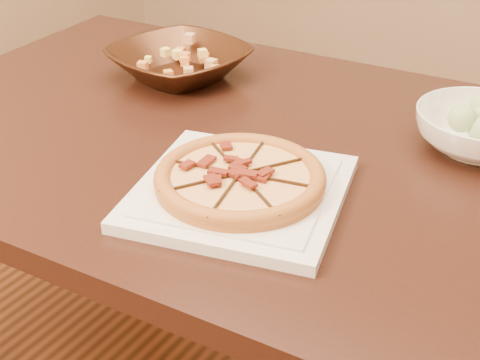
{
  "coord_description": "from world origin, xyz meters",
  "views": [
    {
      "loc": [
        0.5,
        -0.88,
        1.27
      ],
      "look_at": [
        0.06,
        -0.2,
        0.78
      ],
      "focal_mm": 50.0,
      "sensor_mm": 36.0,
      "label": 1
    }
  ],
  "objects": [
    {
      "name": "plate",
      "position": [
        0.06,
        -0.2,
        0.76
      ],
      "size": [
        0.35,
        0.35,
        0.02
      ],
      "color": "white",
      "rests_on": "dining_table"
    },
    {
      "name": "pizza",
      "position": [
        0.06,
        -0.2,
        0.78
      ],
      "size": [
        0.25,
        0.25,
        0.03
      ],
      "color": "#B96729",
      "rests_on": "plate"
    },
    {
      "name": "salad_bowl",
      "position": [
        0.31,
        0.14,
        0.78
      ],
      "size": [
        0.25,
        0.25,
        0.07
      ],
      "primitive_type": "imported",
      "rotation": [
        0.0,
        0.0,
        0.18
      ],
      "color": "white",
      "rests_on": "dining_table"
    },
    {
      "name": "bronze_bowl",
      "position": [
        -0.29,
        0.12,
        0.78
      ],
      "size": [
        0.31,
        0.31,
        0.06
      ],
      "primitive_type": "imported",
      "rotation": [
        0.0,
        0.0,
        -0.19
      ],
      "color": "#4B2C1A",
      "rests_on": "dining_table"
    },
    {
      "name": "mixed_dish",
      "position": [
        -0.29,
        0.12,
        0.83
      ],
      "size": [
        0.1,
        0.13,
        0.03
      ],
      "color": "tan",
      "rests_on": "bronze_bowl"
    },
    {
      "name": "dining_table",
      "position": [
        -0.04,
        -0.02,
        0.64
      ],
      "size": [
        1.37,
        0.93,
        0.75
      ],
      "color": "black",
      "rests_on": "floor"
    }
  ]
}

